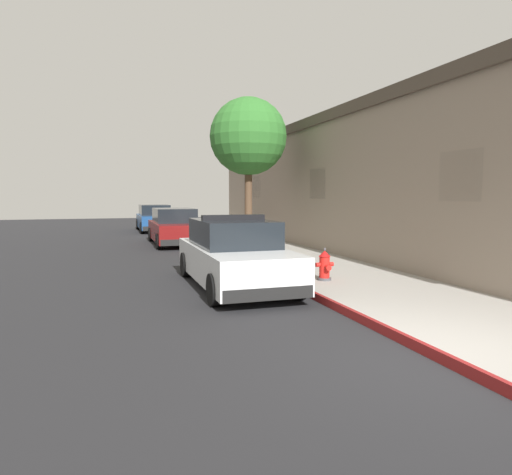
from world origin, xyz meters
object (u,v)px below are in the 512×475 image
fire_hydrant (325,265)px  street_tree (248,137)px  police_cruiser (234,255)px  parked_car_dark_far (155,219)px  parked_car_silver_ahead (175,227)px

fire_hydrant → street_tree: 7.92m
fire_hydrant → street_tree: (0.26, 6.96, 3.77)m
police_cruiser → parked_car_dark_far: 17.77m
parked_car_silver_ahead → fire_hydrant: parked_car_silver_ahead is taller
parked_car_silver_ahead → street_tree: street_tree is taller
parked_car_silver_ahead → street_tree: (2.27, -3.56, 3.53)m
police_cruiser → street_tree: 7.58m
parked_car_dark_far → street_tree: 12.21m
parked_car_dark_far → street_tree: (2.36, -11.45, 3.53)m
parked_car_silver_ahead → fire_hydrant: (2.02, -10.52, -0.24)m
parked_car_silver_ahead → parked_car_dark_far: (-0.09, 7.89, 0.00)m
parked_car_silver_ahead → parked_car_dark_far: size_ratio=1.00×
parked_car_silver_ahead → parked_car_dark_far: same height
police_cruiser → fire_hydrant: 2.12m
fire_hydrant → parked_car_dark_far: bearing=96.5°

